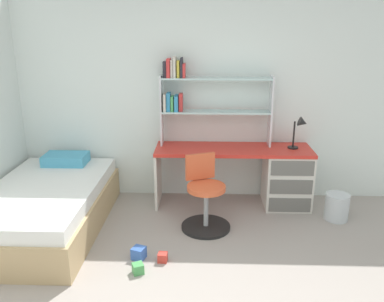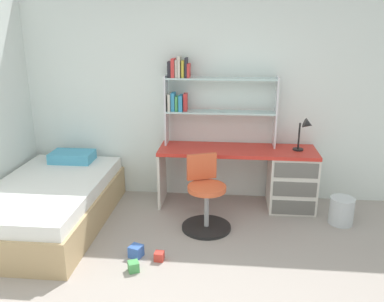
{
  "view_description": "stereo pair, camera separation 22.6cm",
  "coord_description": "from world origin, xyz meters",
  "px_view_note": "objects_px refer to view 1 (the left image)",
  "views": [
    {
      "loc": [
        0.02,
        -2.23,
        2.04
      ],
      "look_at": [
        -0.11,
        1.45,
        0.89
      ],
      "focal_mm": 37.07,
      "sensor_mm": 36.0,
      "label": 1
    },
    {
      "loc": [
        0.24,
        -2.21,
        2.04
      ],
      "look_at": [
        -0.11,
        1.45,
        0.89
      ],
      "focal_mm": 37.07,
      "sensor_mm": 36.0,
      "label": 2
    }
  ],
  "objects_px": {
    "desk_lamp": "(301,128)",
    "swivel_chair": "(205,201)",
    "desk": "(272,174)",
    "waste_bin": "(337,207)",
    "bed_platform": "(46,207)",
    "toy_block_red_1": "(163,257)",
    "toy_block_blue_3": "(139,253)",
    "toy_block_green_4": "(138,268)",
    "bookshelf_hutch": "(199,94)"
  },
  "relations": [
    {
      "from": "swivel_chair",
      "to": "toy_block_green_4",
      "type": "distance_m",
      "value": 1.07
    },
    {
      "from": "toy_block_red_1",
      "to": "toy_block_green_4",
      "type": "bearing_deg",
      "value": -136.04
    },
    {
      "from": "swivel_chair",
      "to": "toy_block_blue_3",
      "type": "bearing_deg",
      "value": -133.67
    },
    {
      "from": "toy_block_red_1",
      "to": "bed_platform",
      "type": "bearing_deg",
      "value": 155.49
    },
    {
      "from": "swivel_chair",
      "to": "toy_block_blue_3",
      "type": "relative_size",
      "value": 6.96
    },
    {
      "from": "bookshelf_hutch",
      "to": "desk_lamp",
      "type": "bearing_deg",
      "value": -7.99
    },
    {
      "from": "toy_block_blue_3",
      "to": "toy_block_green_4",
      "type": "relative_size",
      "value": 1.24
    },
    {
      "from": "bed_platform",
      "to": "toy_block_red_1",
      "type": "bearing_deg",
      "value": -24.51
    },
    {
      "from": "swivel_chair",
      "to": "toy_block_green_4",
      "type": "bearing_deg",
      "value": -123.76
    },
    {
      "from": "desk",
      "to": "toy_block_red_1",
      "type": "height_order",
      "value": "desk"
    },
    {
      "from": "waste_bin",
      "to": "toy_block_blue_3",
      "type": "bearing_deg",
      "value": -157.32
    },
    {
      "from": "desk_lamp",
      "to": "waste_bin",
      "type": "xyz_separation_m",
      "value": [
        0.38,
        -0.35,
        -0.81
      ]
    },
    {
      "from": "bookshelf_hutch",
      "to": "desk_lamp",
      "type": "relative_size",
      "value": 3.36
    },
    {
      "from": "desk",
      "to": "waste_bin",
      "type": "height_order",
      "value": "desk"
    },
    {
      "from": "desk_lamp",
      "to": "bed_platform",
      "type": "xyz_separation_m",
      "value": [
        -2.73,
        -0.66,
        -0.72
      ]
    },
    {
      "from": "desk_lamp",
      "to": "desk",
      "type": "bearing_deg",
      "value": 177.0
    },
    {
      "from": "toy_block_blue_3",
      "to": "desk",
      "type": "bearing_deg",
      "value": 41.22
    },
    {
      "from": "bed_platform",
      "to": "toy_block_blue_3",
      "type": "relative_size",
      "value": 17.22
    },
    {
      "from": "desk_lamp",
      "to": "swivel_chair",
      "type": "distance_m",
      "value": 1.38
    },
    {
      "from": "toy_block_red_1",
      "to": "toy_block_blue_3",
      "type": "xyz_separation_m",
      "value": [
        -0.22,
        0.04,
        0.01
      ]
    },
    {
      "from": "toy_block_blue_3",
      "to": "toy_block_red_1",
      "type": "bearing_deg",
      "value": -9.87
    },
    {
      "from": "bookshelf_hutch",
      "to": "bed_platform",
      "type": "bearing_deg",
      "value": -152.38
    },
    {
      "from": "bookshelf_hutch",
      "to": "waste_bin",
      "type": "distance_m",
      "value": 1.99
    },
    {
      "from": "bed_platform",
      "to": "toy_block_green_4",
      "type": "height_order",
      "value": "bed_platform"
    },
    {
      "from": "waste_bin",
      "to": "toy_block_red_1",
      "type": "bearing_deg",
      "value": -153.88
    },
    {
      "from": "bed_platform",
      "to": "waste_bin",
      "type": "distance_m",
      "value": 3.13
    },
    {
      "from": "desk",
      "to": "bookshelf_hutch",
      "type": "distance_m",
      "value": 1.27
    },
    {
      "from": "toy_block_red_1",
      "to": "toy_block_green_4",
      "type": "relative_size",
      "value": 0.92
    },
    {
      "from": "bed_platform",
      "to": "toy_block_red_1",
      "type": "relative_size",
      "value": 23.09
    },
    {
      "from": "toy_block_red_1",
      "to": "desk",
      "type": "bearing_deg",
      "value": 47.13
    },
    {
      "from": "swivel_chair",
      "to": "toy_block_red_1",
      "type": "distance_m",
      "value": 0.82
    },
    {
      "from": "bed_platform",
      "to": "waste_bin",
      "type": "relative_size",
      "value": 6.48
    },
    {
      "from": "waste_bin",
      "to": "toy_block_green_4",
      "type": "height_order",
      "value": "waste_bin"
    },
    {
      "from": "swivel_chair",
      "to": "waste_bin",
      "type": "distance_m",
      "value": 1.48
    },
    {
      "from": "desk_lamp",
      "to": "swivel_chair",
      "type": "relative_size",
      "value": 0.49
    },
    {
      "from": "swivel_chair",
      "to": "desk_lamp",
      "type": "bearing_deg",
      "value": 28.19
    },
    {
      "from": "desk",
      "to": "bed_platform",
      "type": "xyz_separation_m",
      "value": [
        -2.45,
        -0.68,
        -0.15
      ]
    },
    {
      "from": "desk_lamp",
      "to": "toy_block_blue_3",
      "type": "distance_m",
      "value": 2.25
    },
    {
      "from": "desk",
      "to": "bookshelf_hutch",
      "type": "height_order",
      "value": "bookshelf_hutch"
    },
    {
      "from": "desk_lamp",
      "to": "toy_block_green_4",
      "type": "xyz_separation_m",
      "value": [
        -1.65,
        -1.43,
        -0.91
      ]
    },
    {
      "from": "toy_block_blue_3",
      "to": "toy_block_green_4",
      "type": "distance_m",
      "value": 0.23
    },
    {
      "from": "waste_bin",
      "to": "swivel_chair",
      "type": "bearing_deg",
      "value": -171.13
    },
    {
      "from": "bookshelf_hutch",
      "to": "toy_block_red_1",
      "type": "xyz_separation_m",
      "value": [
        -0.29,
        -1.41,
        -1.26
      ]
    },
    {
      "from": "toy_block_red_1",
      "to": "toy_block_blue_3",
      "type": "bearing_deg",
      "value": 170.13
    },
    {
      "from": "bookshelf_hutch",
      "to": "toy_block_red_1",
      "type": "distance_m",
      "value": 1.91
    },
    {
      "from": "swivel_chair",
      "to": "toy_block_blue_3",
      "type": "xyz_separation_m",
      "value": [
        -0.61,
        -0.63,
        -0.25
      ]
    },
    {
      "from": "swivel_chair",
      "to": "waste_bin",
      "type": "height_order",
      "value": "swivel_chair"
    },
    {
      "from": "swivel_chair",
      "to": "bed_platform",
      "type": "xyz_separation_m",
      "value": [
        -1.66,
        -0.09,
        -0.06
      ]
    },
    {
      "from": "toy_block_green_4",
      "to": "swivel_chair",
      "type": "bearing_deg",
      "value": 56.24
    },
    {
      "from": "desk",
      "to": "waste_bin",
      "type": "xyz_separation_m",
      "value": [
        0.66,
        -0.36,
        -0.24
      ]
    }
  ]
}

